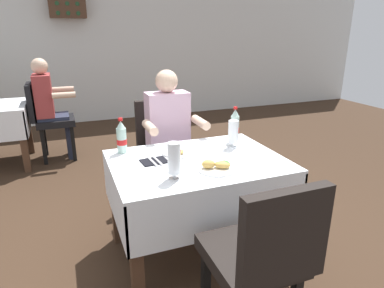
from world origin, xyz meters
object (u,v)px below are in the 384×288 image
Objects in this scene: background_patron at (50,104)px; beer_glass_left at (174,161)px; main_dining_table at (197,183)px; background_chair_right at (47,117)px; cola_bottle_primary at (235,126)px; napkin_cutlery_set at (154,161)px; chair_near_camera_side at (261,255)px; plate_near_camera at (217,166)px; beer_glass_middle at (233,134)px; wall_bottle_rack at (67,4)px; seated_diner_far at (170,135)px; chair_far_diner_seat at (164,148)px; plate_far_diner at (177,151)px; cola_bottle_secondary at (122,138)px.

beer_glass_left is at bearing -75.04° from background_patron.
background_chair_right reaches higher than main_dining_table.
napkin_cutlery_set is at bearing -164.24° from cola_bottle_primary.
chair_near_camera_side is 3.88× the size of plate_near_camera.
background_chair_right is at bearing 107.15° from chair_near_camera_side.
cola_bottle_primary reaches higher than main_dining_table.
beer_glass_middle is 0.15m from cola_bottle_primary.
beer_glass_left is 4.49m from wall_bottle_rack.
seated_diner_far is 2.03m from background_chair_right.
seated_diner_far is 0.71m from napkin_cutlery_set.
cola_bottle_primary is at bearing -52.52° from chair_far_diner_seat.
chair_near_camera_side is 0.70m from beer_glass_left.
seated_diner_far is 0.56m from plate_far_diner.
beer_glass_middle reaches higher than napkin_cutlery_set.
main_dining_table is at bearing -92.29° from seated_diner_far.
chair_far_diner_seat is at bearing 127.48° from cola_bottle_primary.
seated_diner_far is 4.59× the size of cola_bottle_primary.
seated_diner_far reaches higher than plate_far_diner.
main_dining_table is 1.19× the size of chair_far_diner_seat.
main_dining_table is 0.81m from chair_near_camera_side.
plate_far_diner is 1.29× the size of napkin_cutlery_set.
cola_bottle_primary is (0.08, 0.12, 0.02)m from beer_glass_middle.
napkin_cutlery_set is at bearing 141.09° from plate_near_camera.
plate_far_diner is (-0.14, 0.36, -0.00)m from plate_near_camera.
plate_far_diner is at bearing 178.33° from beer_glass_middle.
cola_bottle_primary is (0.42, 0.27, 0.29)m from main_dining_table.
seated_diner_far is at bearing -75.50° from chair_far_diner_seat.
main_dining_table is 4.19× the size of cola_bottle_primary.
chair_near_camera_side is 0.77× the size of background_patron.
plate_far_diner is at bearing 24.34° from napkin_cutlery_set.
cola_bottle_primary reaches higher than napkin_cutlery_set.
napkin_cutlery_set is at bearing -173.21° from beer_glass_middle.
beer_glass_middle is 0.63m from napkin_cutlery_set.
beer_glass_middle is (0.34, 0.14, 0.28)m from main_dining_table.
plate_far_diner is at bearing -68.20° from background_chair_right.
plate_near_camera is 1.23× the size of beer_glass_middle.
beer_glass_middle is 0.81× the size of cola_bottle_secondary.
seated_diner_far is 5.04× the size of plate_far_diner.
chair_near_camera_side is 1.06m from beer_glass_middle.
background_chair_right is at bearing -104.82° from wall_bottle_rack.
background_chair_right is (-1.01, 1.64, 0.00)m from chair_far_diner_seat.
beer_glass_middle is 0.74× the size of cola_bottle_primary.
chair_near_camera_side reaches higher than main_dining_table.
main_dining_table is at bearing -157.29° from beer_glass_middle.
cola_bottle_primary is at bearing 12.31° from plate_far_diner.
chair_far_diner_seat and chair_near_camera_side have the same top height.
plate_near_camera reaches higher than plate_far_diner.
beer_glass_left is 0.69m from beer_glass_middle.
chair_far_diner_seat is 3.62m from wall_bottle_rack.
seated_diner_far is 0.62m from cola_bottle_secondary.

